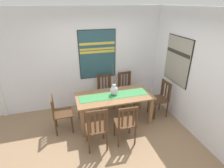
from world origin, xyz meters
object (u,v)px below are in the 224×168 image
(chair_0, at_px, (60,113))
(painting_on_back_wall, at_px, (98,54))
(centerpiece_vase, at_px, (114,90))
(chair_1, at_px, (126,88))
(chair_3, at_px, (126,123))
(painting_on_side_wall, at_px, (178,60))
(chair_5, at_px, (160,98))
(dining_table, at_px, (114,99))
(chair_4, at_px, (97,128))
(chair_2, at_px, (105,91))

(chair_0, bearing_deg, painting_on_back_wall, 43.12)
(centerpiece_vase, distance_m, chair_1, 1.04)
(centerpiece_vase, xyz_separation_m, chair_0, (-1.28, -0.02, -0.39))
(chair_3, distance_m, painting_on_side_wall, 2.00)
(chair_5, height_order, painting_on_back_wall, painting_on_back_wall)
(chair_5, bearing_deg, painting_on_side_wall, -1.38)
(centerpiece_vase, height_order, chair_0, centerpiece_vase)
(painting_on_back_wall, bearing_deg, chair_3, -84.14)
(chair_1, height_order, chair_3, chair_1)
(painting_on_back_wall, bearing_deg, dining_table, -81.17)
(dining_table, relative_size, chair_1, 1.92)
(chair_0, xyz_separation_m, painting_on_side_wall, (2.87, -0.03, 1.00))
(chair_1, xyz_separation_m, painting_on_side_wall, (0.99, -0.82, 0.99))
(chair_0, xyz_separation_m, chair_4, (0.69, -0.79, 0.03))
(chair_1, distance_m, chair_3, 1.66)
(chair_0, relative_size, chair_4, 0.91)
(chair_1, xyz_separation_m, chair_3, (-0.57, -1.56, -0.01))
(chair_1, bearing_deg, chair_0, -156.98)
(centerpiece_vase, relative_size, chair_5, 0.80)
(dining_table, bearing_deg, chair_3, -88.23)
(centerpiece_vase, bearing_deg, chair_0, -178.92)
(chair_4, height_order, chair_5, chair_4)
(dining_table, relative_size, chair_3, 1.93)
(chair_4, relative_size, painting_on_side_wall, 0.87)
(dining_table, height_order, centerpiece_vase, centerpiece_vase)
(chair_2, height_order, painting_on_side_wall, painting_on_side_wall)
(centerpiece_vase, relative_size, painting_on_side_wall, 0.66)
(chair_3, distance_m, chair_4, 0.62)
(chair_1, xyz_separation_m, painting_on_back_wall, (-0.76, 0.25, 0.98))
(chair_4, bearing_deg, chair_1, 53.11)
(chair_3, relative_size, painting_on_back_wall, 0.71)
(chair_0, bearing_deg, painting_on_side_wall, -0.55)
(chair_3, bearing_deg, chair_5, 31.20)
(dining_table, bearing_deg, centerpiece_vase, 80.14)
(chair_0, bearing_deg, chair_2, 31.76)
(painting_on_side_wall, bearing_deg, centerpiece_vase, 178.13)
(chair_0, relative_size, painting_on_back_wall, 0.69)
(chair_2, relative_size, chair_3, 1.00)
(chair_3, bearing_deg, chair_1, 69.85)
(painting_on_back_wall, bearing_deg, chair_4, -103.18)
(chair_2, relative_size, chair_4, 0.94)
(centerpiece_vase, distance_m, chair_0, 1.34)
(chair_5, bearing_deg, chair_1, 128.82)
(centerpiece_vase, distance_m, chair_4, 1.07)
(painting_on_back_wall, bearing_deg, painting_on_side_wall, -31.49)
(painting_on_back_wall, bearing_deg, centerpiece_vase, -80.78)
(chair_2, bearing_deg, chair_5, -32.02)
(painting_on_side_wall, bearing_deg, chair_0, 179.45)
(painting_on_side_wall, bearing_deg, chair_1, 140.34)
(chair_4, height_order, painting_on_side_wall, painting_on_side_wall)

